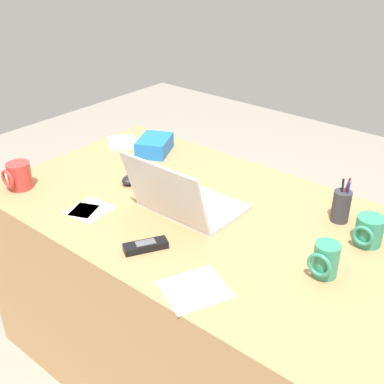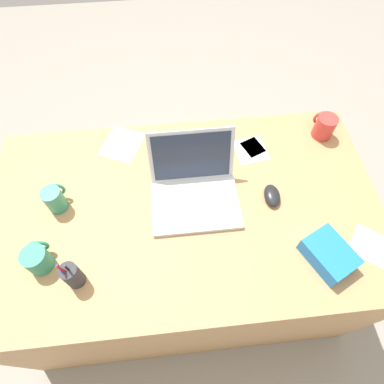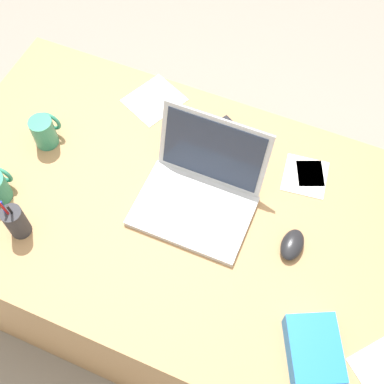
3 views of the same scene
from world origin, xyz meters
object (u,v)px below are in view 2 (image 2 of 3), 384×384
coffee_mug_white (55,199)px  pen_holder (72,275)px  coffee_mug_tall (37,259)px  laptop (194,190)px  cordless_phone (177,147)px  computer_mouse (272,196)px  snack_bag (329,255)px  coffee_mug_spare (324,126)px

coffee_mug_white → pen_holder: pen_holder is taller
coffee_mug_tall → pen_holder: pen_holder is taller
laptop → coffee_mug_white: bearing=178.7°
coffee_mug_white → cordless_phone: coffee_mug_white is taller
coffee_mug_tall → laptop: bearing=21.4°
coffee_mug_tall → computer_mouse: bearing=11.7°
computer_mouse → cordless_phone: (-0.35, 0.29, -0.01)m
pen_holder → snack_bag: size_ratio=0.95×
cordless_phone → pen_holder: (-0.39, -0.54, 0.04)m
pen_holder → coffee_mug_white: bearing=107.0°
coffee_mug_tall → coffee_mug_spare: coffee_mug_spare is taller
pen_holder → snack_bag: (0.88, -0.01, -0.02)m
coffee_mug_white → cordless_phone: 0.54m
coffee_mug_white → coffee_mug_tall: 0.24m
coffee_mug_spare → snack_bag: 0.59m
coffee_mug_spare → snack_bag: (-0.16, -0.57, -0.02)m
coffee_mug_white → pen_holder: bearing=-73.0°
laptop → coffee_mug_white: laptop is taller
laptop → computer_mouse: 0.31m
laptop → coffee_mug_spare: 0.66m
computer_mouse → coffee_mug_white: size_ratio=0.97×
coffee_mug_spare → snack_bag: size_ratio=0.60×
coffee_mug_spare → pen_holder: 1.18m
computer_mouse → pen_holder: bearing=-159.0°
snack_bag → computer_mouse: bearing=117.1°
coffee_mug_white → coffee_mug_spare: 1.16m
laptop → snack_bag: size_ratio=1.95×
computer_mouse → coffee_mug_tall: bearing=-166.2°
cordless_phone → pen_holder: 0.67m
coffee_mug_tall → pen_holder: bearing=-30.4°
pen_holder → coffee_mug_tall: bearing=149.6°
laptop → pen_holder: 0.53m
laptop → coffee_mug_white: size_ratio=3.24×
cordless_phone → laptop: bearing=-78.9°
coffee_mug_spare → coffee_mug_tall: bearing=-157.4°
computer_mouse → snack_bag: (0.14, -0.26, 0.02)m
computer_mouse → coffee_mug_spare: size_ratio=0.98×
laptop → coffee_mug_tall: laptop is taller
coffee_mug_white → computer_mouse: bearing=-3.6°
pen_holder → laptop: bearing=34.0°
coffee_mug_white → snack_bag: 1.02m
pen_holder → snack_bag: 0.88m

